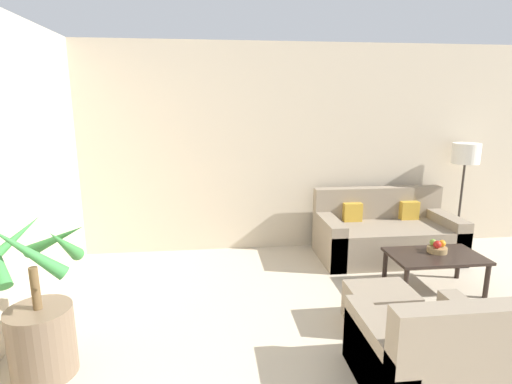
% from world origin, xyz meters
% --- Properties ---
extents(wall_back, '(8.45, 0.06, 2.70)m').
position_xyz_m(wall_back, '(0.00, 6.68, 1.35)').
color(wall_back, beige).
rests_on(wall_back, ground_plane).
extents(potted_palm, '(0.75, 0.73, 1.26)m').
position_xyz_m(potted_palm, '(-3.01, 4.22, 0.41)').
color(potted_palm, brown).
rests_on(potted_palm, ground_plane).
extents(sofa_loveseat, '(1.73, 0.86, 0.85)m').
position_xyz_m(sofa_loveseat, '(0.44, 6.13, 0.29)').
color(sofa_loveseat, gray).
rests_on(sofa_loveseat, ground_plane).
extents(floor_lamp, '(0.35, 0.35, 1.43)m').
position_xyz_m(floor_lamp, '(1.58, 6.36, 1.23)').
color(floor_lamp, '#2D2823').
rests_on(floor_lamp, ground_plane).
extents(coffee_table, '(0.96, 0.57, 0.39)m').
position_xyz_m(coffee_table, '(0.55, 5.17, 0.34)').
color(coffee_table, black).
rests_on(coffee_table, ground_plane).
extents(fruit_bowl, '(0.20, 0.20, 0.06)m').
position_xyz_m(fruit_bowl, '(0.60, 5.24, 0.42)').
color(fruit_bowl, '#997A4C').
rests_on(fruit_bowl, coffee_table).
extents(apple_red, '(0.08, 0.08, 0.08)m').
position_xyz_m(apple_red, '(0.58, 5.20, 0.49)').
color(apple_red, red).
rests_on(apple_red, fruit_bowl).
extents(apple_green, '(0.07, 0.07, 0.07)m').
position_xyz_m(apple_green, '(0.58, 5.30, 0.49)').
color(apple_green, olive).
rests_on(apple_green, fruit_bowl).
extents(orange_fruit, '(0.07, 0.07, 0.07)m').
position_xyz_m(orange_fruit, '(0.66, 5.24, 0.49)').
color(orange_fruit, orange).
rests_on(orange_fruit, fruit_bowl).
extents(armchair, '(0.91, 0.85, 0.81)m').
position_xyz_m(armchair, '(-0.32, 3.72, 0.27)').
color(armchair, gray).
rests_on(armchair, ground_plane).
extents(ottoman, '(0.56, 0.46, 0.35)m').
position_xyz_m(ottoman, '(-0.30, 4.57, 0.17)').
color(ottoman, gray).
rests_on(ottoman, ground_plane).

